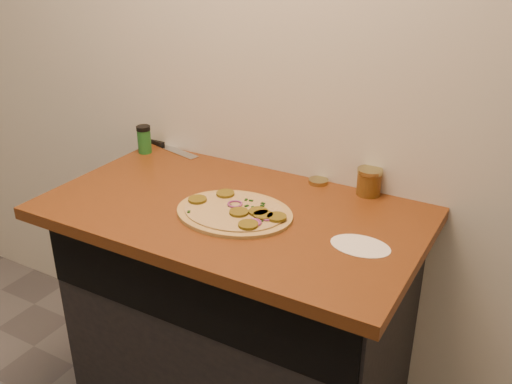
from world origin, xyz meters
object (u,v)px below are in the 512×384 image
Objects in this scene: spice_shaker at (144,139)px; salsa_jar at (369,182)px; pizza at (236,212)px; chefs_knife at (165,146)px.

salsa_jar is at bearing 4.21° from spice_shaker.
pizza is 1.25× the size of chefs_knife.
pizza is 0.46m from salsa_jar.
chefs_knife is 2.87× the size of spice_shaker.
pizza is 3.57× the size of spice_shaker.
spice_shaker is at bearing -175.79° from salsa_jar.
pizza is 0.67m from chefs_knife.
spice_shaker reaches higher than pizza.
pizza is at bearing -131.40° from salsa_jar.
pizza is at bearing -33.12° from chefs_knife.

